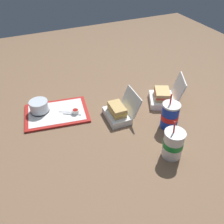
% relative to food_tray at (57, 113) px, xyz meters
% --- Properties ---
extents(ground_plane, '(3.20, 3.20, 0.00)m').
position_rel_food_tray_xyz_m(ground_plane, '(-0.28, 0.19, -0.01)').
color(ground_plane, brown).
extents(food_tray, '(0.41, 0.31, 0.01)m').
position_rel_food_tray_xyz_m(food_tray, '(0.00, 0.00, 0.00)').
color(food_tray, red).
rests_on(food_tray, ground_plane).
extents(cake_container, '(0.11, 0.11, 0.07)m').
position_rel_food_tray_xyz_m(cake_container, '(0.09, -0.05, 0.04)').
color(cake_container, black).
rests_on(cake_container, food_tray).
extents(ketchup_cup, '(0.04, 0.04, 0.02)m').
position_rel_food_tray_xyz_m(ketchup_cup, '(-0.10, 0.06, 0.02)').
color(ketchup_cup, white).
rests_on(ketchup_cup, food_tray).
extents(napkin_stack, '(0.13, 0.13, 0.00)m').
position_rel_food_tray_xyz_m(napkin_stack, '(-0.08, -0.02, 0.01)').
color(napkin_stack, white).
rests_on(napkin_stack, food_tray).
extents(plastic_fork, '(0.10, 0.06, 0.00)m').
position_rel_food_tray_xyz_m(plastic_fork, '(-0.08, 0.05, 0.01)').
color(plastic_fork, white).
rests_on(plastic_fork, food_tray).
extents(clamshell_sandwich_back, '(0.18, 0.18, 0.16)m').
position_rel_food_tray_xyz_m(clamshell_sandwich_back, '(-0.32, 0.18, 0.04)').
color(clamshell_sandwich_back, white).
rests_on(clamshell_sandwich_back, ground_plane).
extents(clamshell_sandwich_corner, '(0.25, 0.24, 0.18)m').
position_rel_food_tray_xyz_m(clamshell_sandwich_corner, '(-0.65, 0.16, 0.04)').
color(clamshell_sandwich_corner, white).
rests_on(clamshell_sandwich_corner, ground_plane).
extents(soda_cup_back, '(0.10, 0.10, 0.21)m').
position_rel_food_tray_xyz_m(soda_cup_back, '(-0.55, 0.36, 0.07)').
color(soda_cup_back, '#1938B7').
rests_on(soda_cup_back, ground_plane).
extents(soda_cup_left, '(0.10, 0.10, 0.21)m').
position_rel_food_tray_xyz_m(soda_cup_left, '(-0.44, 0.55, 0.07)').
color(soda_cup_left, white).
rests_on(soda_cup_left, ground_plane).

